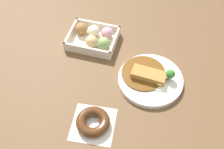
% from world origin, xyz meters
% --- Properties ---
extents(ground_plane, '(1.60, 1.60, 0.00)m').
position_xyz_m(ground_plane, '(0.00, 0.00, 0.00)').
color(ground_plane, brown).
extents(curry_plate, '(0.24, 0.24, 0.06)m').
position_xyz_m(curry_plate, '(-0.15, 0.01, 0.01)').
color(curry_plate, white).
rests_on(curry_plate, ground_plane).
extents(donut_box, '(0.19, 0.15, 0.06)m').
position_xyz_m(donut_box, '(0.11, -0.12, 0.03)').
color(donut_box, beige).
rests_on(donut_box, ground_plane).
extents(chocolate_ring_donut, '(0.15, 0.15, 0.03)m').
position_xyz_m(chocolate_ring_donut, '(0.00, 0.24, 0.02)').
color(chocolate_ring_donut, white).
rests_on(chocolate_ring_donut, ground_plane).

